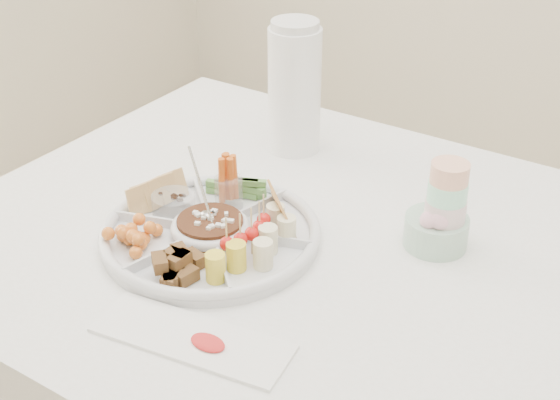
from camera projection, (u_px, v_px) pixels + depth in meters
The scene contains 12 objects.
party_tray at pixel (210, 231), 1.36m from camera, with size 0.38×0.38×0.04m, color white.
bean_dip at pixel (210, 227), 1.36m from camera, with size 0.12×0.12×0.04m, color #482E17.
tortillas at pixel (282, 211), 1.38m from camera, with size 0.09×0.09×0.06m, color #A5723F, non-canonical shape.
carrot_cucumber at pixel (234, 176), 1.45m from camera, with size 0.10×0.10×0.09m, color #D35D1B, non-canonical shape.
pita_raisins at pixel (165, 193), 1.43m from camera, with size 0.11×0.11×0.06m, color #D6B364, non-canonical shape.
cherries at pixel (135, 234), 1.33m from camera, with size 0.10×0.10×0.04m, color orange, non-canonical shape.
granola_chunks at pixel (182, 266), 1.25m from camera, with size 0.10×0.10×0.04m, color brown, non-canonical shape.
banana_tomato at pixel (261, 243), 1.26m from camera, with size 0.11×0.11×0.09m, color #DED389, non-canonical shape.
cup_stack at pixel (447, 199), 1.31m from camera, with size 0.07×0.07×0.19m, color #A5BB99.
thermos at pixel (294, 86), 1.62m from camera, with size 0.11×0.11×0.29m, color white.
flower_bowl at pixel (437, 225), 1.34m from camera, with size 0.11×0.11×0.08m, color #95B39F.
placemat at pixel (192, 338), 1.15m from camera, with size 0.30×0.10×0.01m, color white.
Camera 1 is at (0.48, -0.99, 1.52)m, focal length 50.00 mm.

